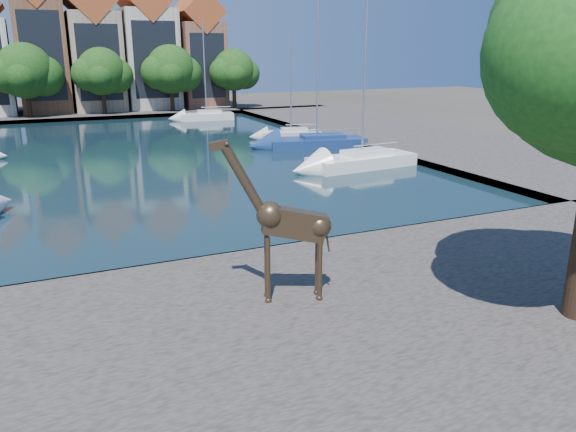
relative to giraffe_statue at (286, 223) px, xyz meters
name	(u,v)px	position (x,y,z in m)	size (l,w,h in m)	color
ground	(224,265)	(-0.47, 4.57, -2.88)	(160.00, 160.00, 0.00)	#38332B
water_basin	(123,157)	(-0.47, 28.57, -2.84)	(38.00, 50.00, 0.08)	black
near_quay	(307,346)	(-0.47, -2.43, -2.63)	(50.00, 14.00, 0.50)	#4E4743
far_quay	(83,112)	(-0.47, 60.57, -2.63)	(60.00, 16.00, 0.50)	#4E4743
right_quay	(401,134)	(24.53, 28.57, -2.63)	(14.00, 52.00, 0.50)	#4E4743
townhouse_center	(40,44)	(-4.47, 60.55, 5.48)	(5.44, 9.18, 16.93)	brown
townhouse_east_inner	(94,49)	(1.53, 60.56, 4.85)	(5.94, 9.18, 15.79)	tan
townhouse_east_mid	(147,46)	(8.03, 60.56, 5.22)	(6.43, 9.18, 16.65)	beige
townhouse_east_end	(198,54)	(14.53, 60.56, 4.23)	(5.44, 9.18, 14.43)	brown
far_tree_mid_west	(26,73)	(-6.36, 55.06, 2.41)	(7.80, 6.00, 8.00)	#332114
far_tree_mid_east	(102,73)	(1.63, 55.06, 2.25)	(7.02, 5.40, 7.52)	#332114
far_tree_east	(171,71)	(9.63, 55.06, 2.36)	(7.54, 5.80, 7.84)	#332114
far_tree_far_east	(234,71)	(17.62, 55.06, 2.20)	(6.76, 5.20, 7.36)	#332114
giraffe_statue	(286,223)	(0.00, 0.00, 0.00)	(3.32, 1.38, 4.84)	#3E301F
sailboat_right_a	(362,158)	(13.54, 17.67, -2.18)	(7.74, 3.35, 11.73)	white
sailboat_right_b	(317,140)	(14.53, 26.22, -2.24)	(8.22, 4.25, 12.77)	navy
sailboat_right_c	(291,133)	(14.53, 31.24, -2.28)	(5.52, 3.07, 9.01)	beige
sailboat_right_d	(206,115)	(11.61, 47.66, -2.20)	(6.15, 2.87, 10.63)	silver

